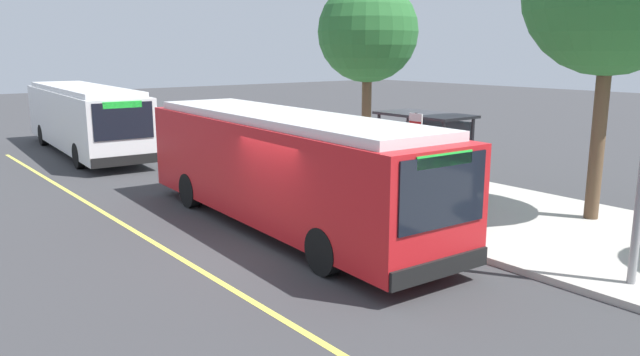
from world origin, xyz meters
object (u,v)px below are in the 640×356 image
at_px(transit_bus_main, 284,166).
at_px(route_sign_post, 415,152).
at_px(pedestrian_commuter, 470,188).
at_px(transit_bus_second, 84,117).
at_px(waiting_bench, 425,178).

xyz_separation_m(transit_bus_main, route_sign_post, (1.97, 2.70, 0.34)).
xyz_separation_m(route_sign_post, pedestrian_commuter, (1.24, 0.71, -0.84)).
bearing_deg(transit_bus_second, route_sign_post, 9.96).
relative_size(transit_bus_second, route_sign_post, 4.25).
xyz_separation_m(waiting_bench, pedestrian_commuter, (3.08, -1.76, 0.48)).
height_order(transit_bus_main, route_sign_post, same).
relative_size(transit_bus_second, pedestrian_commuter, 7.05).
bearing_deg(transit_bus_main, route_sign_post, 53.87).
distance_m(transit_bus_second, route_sign_post, 17.21).
bearing_deg(transit_bus_main, pedestrian_commuter, 46.72).
distance_m(transit_bus_second, pedestrian_commuter, 18.57).
bearing_deg(waiting_bench, transit_bus_second, -160.19).
relative_size(waiting_bench, pedestrian_commuter, 0.95).
distance_m(route_sign_post, pedestrian_commuter, 1.66).
bearing_deg(waiting_bench, pedestrian_commuter, -29.70).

